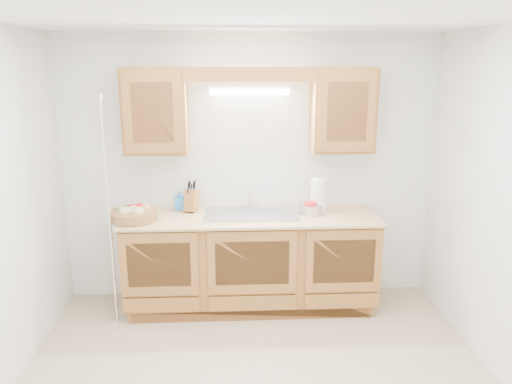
{
  "coord_description": "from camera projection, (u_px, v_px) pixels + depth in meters",
  "views": [
    {
      "loc": [
        -0.17,
        -3.12,
        2.24
      ],
      "look_at": [
        0.03,
        0.85,
        1.2
      ],
      "focal_mm": 35.0,
      "sensor_mm": 36.0,
      "label": 1
    }
  ],
  "objects": [
    {
      "name": "countertop",
      "position": [
        251.0,
        217.0,
        4.51
      ],
      "size": [
        2.3,
        0.63,
        0.04
      ],
      "primitive_type": "cube",
      "color": "tan",
      "rests_on": "base_cabinets"
    },
    {
      "name": "upper_cabinet_right",
      "position": [
        343.0,
        110.0,
        4.46
      ],
      "size": [
        0.55,
        0.33,
        0.75
      ],
      "primitive_type": "cube",
      "color": "#9F682E",
      "rests_on": "room"
    },
    {
      "name": "fluorescent_fixture",
      "position": [
        250.0,
        90.0,
        4.45
      ],
      "size": [
        0.76,
        0.08,
        0.08
      ],
      "color": "white",
      "rests_on": "room"
    },
    {
      "name": "knife_block",
      "position": [
        192.0,
        200.0,
        4.6
      ],
      "size": [
        0.15,
        0.19,
        0.3
      ],
      "rotation": [
        0.0,
        0.0,
        -0.37
      ],
      "color": "#9F682E",
      "rests_on": "countertop"
    },
    {
      "name": "base_cabinets",
      "position": [
        251.0,
        262.0,
        4.64
      ],
      "size": [
        2.2,
        0.6,
        0.86
      ],
      "primitive_type": "cube",
      "color": "#9F682E",
      "rests_on": "ground"
    },
    {
      "name": "upper_cabinet_left",
      "position": [
        156.0,
        111.0,
        4.38
      ],
      "size": [
        0.55,
        0.33,
        0.75
      ],
      "primitive_type": "cube",
      "color": "#9F682E",
      "rests_on": "room"
    },
    {
      "name": "fruit_basket",
      "position": [
        134.0,
        213.0,
        4.36
      ],
      "size": [
        0.43,
        0.43,
        0.13
      ],
      "rotation": [
        0.0,
        0.0,
        0.06
      ],
      "color": "olive",
      "rests_on": "countertop"
    },
    {
      "name": "apple_bowl",
      "position": [
        310.0,
        208.0,
        4.55
      ],
      "size": [
        0.29,
        0.29,
        0.12
      ],
      "rotation": [
        0.0,
        0.0,
        0.36
      ],
      "color": "silver",
      "rests_on": "countertop"
    },
    {
      "name": "wire_shelf_pole",
      "position": [
        109.0,
        215.0,
        4.18
      ],
      "size": [
        0.03,
        0.03,
        2.0
      ],
      "primitive_type": "cylinder",
      "color": "silver",
      "rests_on": "ground"
    },
    {
      "name": "orange_canister",
      "position": [
        192.0,
        199.0,
        4.62
      ],
      "size": [
        0.08,
        0.08,
        0.21
      ],
      "rotation": [
        0.0,
        0.0,
        0.09
      ],
      "color": "#EF480D",
      "rests_on": "countertop"
    },
    {
      "name": "soap_bottle",
      "position": [
        180.0,
        200.0,
        4.64
      ],
      "size": [
        0.09,
        0.09,
        0.19
      ],
      "primitive_type": "imported",
      "rotation": [
        0.0,
        0.0,
        -0.04
      ],
      "color": "#287DCA",
      "rests_on": "countertop"
    },
    {
      "name": "sponge",
      "position": [
        193.0,
        207.0,
        4.72
      ],
      "size": [
        0.12,
        0.09,
        0.02
      ],
      "rotation": [
        0.0,
        0.0,
        -0.25
      ],
      "color": "#CC333F",
      "rests_on": "countertop"
    },
    {
      "name": "sink",
      "position": [
        251.0,
        222.0,
        4.54
      ],
      "size": [
        0.84,
        0.46,
        0.36
      ],
      "color": "#9E9EA3",
      "rests_on": "countertop"
    },
    {
      "name": "room",
      "position": [
        258.0,
        218.0,
        3.27
      ],
      "size": [
        3.52,
        3.5,
        2.5
      ],
      "color": "tan",
      "rests_on": "ground"
    },
    {
      "name": "valance",
      "position": [
        250.0,
        74.0,
        4.2
      ],
      "size": [
        2.2,
        0.05,
        0.12
      ],
      "primitive_type": "cube",
      "color": "#9F682E",
      "rests_on": "room"
    },
    {
      "name": "paper_towel",
      "position": [
        318.0,
        195.0,
        4.59
      ],
      "size": [
        0.18,
        0.18,
        0.36
      ],
      "rotation": [
        0.0,
        0.0,
        -0.4
      ],
      "color": "silver",
      "rests_on": "countertop"
    },
    {
      "name": "outlet_plate",
      "position": [
        348.0,
        179.0,
        4.78
      ],
      "size": [
        0.08,
        0.01,
        0.12
      ],
      "primitive_type": "cube",
      "color": "white",
      "rests_on": "room"
    }
  ]
}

